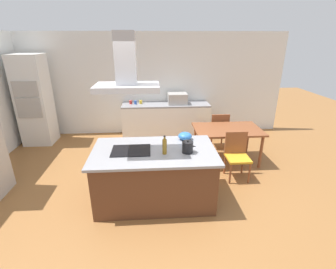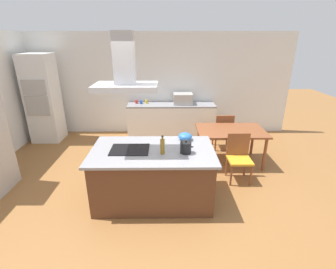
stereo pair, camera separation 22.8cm
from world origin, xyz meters
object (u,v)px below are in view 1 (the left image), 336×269
chair_facing_back_wall (219,129)px  coffee_mug_yellow (141,102)px  olive_oil_bottle (165,146)px  chair_facing_island (237,152)px  countertop_microwave (177,99)px  coffee_mug_blue (135,102)px  wall_oven_stack (34,101)px  range_hood (126,72)px  mixing_bowl (185,136)px  coffee_mug_red (131,102)px  dining_table (227,132)px  cooktop (131,150)px  tea_kettle (188,147)px

chair_facing_back_wall → coffee_mug_yellow: bearing=152.1°
olive_oil_bottle → chair_facing_island: bearing=28.4°
countertop_microwave → coffee_mug_blue: (-1.12, 0.04, -0.09)m
wall_oven_stack → range_hood: bearing=-46.1°
range_hood → mixing_bowl: bearing=23.9°
coffee_mug_red → dining_table: (2.15, -1.65, -0.28)m
coffee_mug_blue → coffee_mug_yellow: bearing=15.2°
countertop_microwave → wall_oven_stack: (-3.57, -0.23, 0.06)m
coffee_mug_blue → range_hood: (0.09, -2.92, 1.16)m
cooktop → countertop_microwave: (1.03, 2.88, 0.13)m
chair_facing_back_wall → chair_facing_island: (0.00, -1.33, 0.00)m
coffee_mug_yellow → dining_table: 2.53m
cooktop → chair_facing_back_wall: (1.93, 1.96, -0.40)m
tea_kettle → countertop_microwave: bearing=87.0°
wall_oven_stack → range_hood: size_ratio=2.44×
coffee_mug_yellow → chair_facing_island: coffee_mug_yellow is taller
coffee_mug_blue → range_hood: 3.14m
coffee_mug_blue → wall_oven_stack: 2.47m
dining_table → chair_facing_back_wall: bearing=90.0°
olive_oil_bottle → mixing_bowl: (0.38, 0.54, -0.06)m
coffee_mug_blue → dining_table: 2.61m
cooktop → wall_oven_stack: wall_oven_stack is taller
tea_kettle → coffee_mug_red: tea_kettle is taller
countertop_microwave → chair_facing_island: size_ratio=0.56×
range_hood → wall_oven_stack: bearing=133.9°
countertop_microwave → coffee_mug_yellow: bearing=175.5°
mixing_bowl → olive_oil_bottle: bearing=-125.5°
wall_oven_stack → chair_facing_back_wall: wall_oven_stack is taller
coffee_mug_yellow → range_hood: range_hood is taller
dining_table → chair_facing_back_wall: 0.68m
coffee_mug_red → range_hood: 3.17m
countertop_microwave → coffee_mug_yellow: countertop_microwave is taller
coffee_mug_blue → chair_facing_back_wall: (2.02, -0.96, -0.44)m
coffee_mug_blue → dining_table: bearing=-38.8°
coffee_mug_red → range_hood: bearing=-85.8°
coffee_mug_red → countertop_microwave: bearing=-3.1°
wall_oven_stack → chair_facing_island: (4.48, -2.02, -0.59)m
countertop_microwave → coffee_mug_blue: size_ratio=5.56×
coffee_mug_red → wall_oven_stack: (-2.33, -0.30, 0.16)m
olive_oil_bottle → coffee_mug_yellow: 3.13m
cooktop → coffee_mug_blue: coffee_mug_blue is taller
chair_facing_back_wall → mixing_bowl: bearing=-123.5°
countertop_microwave → coffee_mug_yellow: size_ratio=5.56×
chair_facing_back_wall → range_hood: bearing=-134.6°
countertop_microwave → wall_oven_stack: 3.58m
cooktop → coffee_mug_yellow: (0.05, 2.96, 0.04)m
coffee_mug_yellow → dining_table: coffee_mug_yellow is taller
dining_table → mixing_bowl: bearing=-139.1°
mixing_bowl → countertop_microwave: countertop_microwave is taller
coffee_mug_red → coffee_mug_blue: same height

